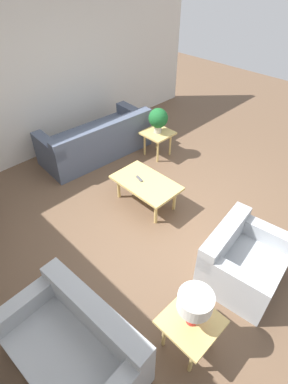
% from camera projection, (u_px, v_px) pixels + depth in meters
% --- Properties ---
extents(ground_plane, '(14.00, 14.00, 0.00)m').
position_uv_depth(ground_plane, '(170.00, 218.00, 4.59)').
color(ground_plane, brown).
extents(wall_right, '(0.12, 7.20, 2.70)m').
position_uv_depth(wall_right, '(47.00, 79.00, 5.39)').
color(wall_right, silver).
rests_on(wall_right, ground_plane).
extents(sofa, '(1.02, 2.16, 0.77)m').
position_uv_depth(sofa, '(97.00, 141.00, 5.78)').
color(sofa, '#4C566B').
rests_on(sofa, ground_plane).
extents(armchair, '(0.95, 1.08, 0.70)m').
position_uv_depth(armchair, '(242.00, 261.00, 3.63)').
color(armchair, '#A8ADB2').
rests_on(armchair, ground_plane).
extents(loveseat, '(1.43, 0.92, 0.70)m').
position_uv_depth(loveseat, '(75.00, 347.00, 2.86)').
color(loveseat, '#A8ADB2').
rests_on(loveseat, ground_plane).
extents(coffee_table, '(1.04, 0.63, 0.43)m').
position_uv_depth(coffee_table, '(146.00, 184.00, 4.61)').
color(coffee_table, tan).
rests_on(coffee_table, ground_plane).
extents(side_table_plant, '(0.52, 0.52, 0.49)m').
position_uv_depth(side_table_plant, '(158.00, 136.00, 5.70)').
color(side_table_plant, tan).
rests_on(side_table_plant, ground_plane).
extents(side_table_lamp, '(0.52, 0.52, 0.49)m').
position_uv_depth(side_table_lamp, '(191.00, 325.00, 2.88)').
color(side_table_lamp, tan).
rests_on(side_table_lamp, ground_plane).
extents(potted_plant, '(0.36, 0.36, 0.47)m').
position_uv_depth(potted_plant, '(158.00, 119.00, 5.47)').
color(potted_plant, '#B2ADA3').
rests_on(potted_plant, side_table_plant).
extents(table_lamp, '(0.32, 0.32, 0.43)m').
position_uv_depth(table_lamp, '(195.00, 303.00, 2.63)').
color(table_lamp, red).
rests_on(table_lamp, side_table_lamp).
extents(remote_control, '(0.16, 0.08, 0.02)m').
position_uv_depth(remote_control, '(139.00, 179.00, 4.63)').
color(remote_control, '#4C4C51').
rests_on(remote_control, coffee_table).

